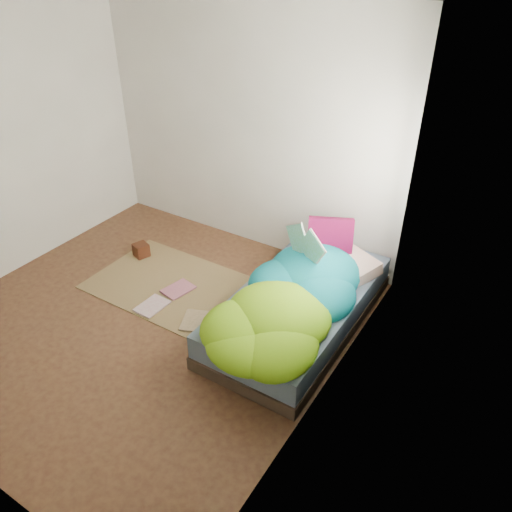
{
  "coord_description": "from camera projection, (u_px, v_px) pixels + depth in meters",
  "views": [
    {
      "loc": [
        2.76,
        -2.47,
        3.01
      ],
      "look_at": [
        0.74,
        0.75,
        0.55
      ],
      "focal_mm": 35.0,
      "sensor_mm": 36.0,
      "label": 1
    }
  ],
  "objects": [
    {
      "name": "ground",
      "position": [
        145.0,
        320.0,
        4.63
      ],
      "size": [
        3.5,
        3.5,
        0.0
      ],
      "primitive_type": "cube",
      "color": "#45261A",
      "rests_on": "ground"
    },
    {
      "name": "room_walls",
      "position": [
        121.0,
        154.0,
        3.74
      ],
      "size": [
        3.54,
        3.54,
        2.62
      ],
      "color": "silver",
      "rests_on": "ground"
    },
    {
      "name": "bed",
      "position": [
        299.0,
        309.0,
        4.5
      ],
      "size": [
        1.0,
        2.0,
        0.34
      ],
      "color": "#372D1E",
      "rests_on": "ground"
    },
    {
      "name": "duvet",
      "position": [
        288.0,
        291.0,
        4.16
      ],
      "size": [
        0.96,
        1.84,
        0.34
      ],
      "primitive_type": null,
      "color": "#085D80",
      "rests_on": "bed"
    },
    {
      "name": "rug",
      "position": [
        171.0,
        285.0,
        5.08
      ],
      "size": [
        1.6,
        1.1,
        0.01
      ],
      "primitive_type": "cube",
      "color": "brown",
      "rests_on": "ground"
    },
    {
      "name": "pillow_floral",
      "position": [
        349.0,
        263.0,
        4.71
      ],
      "size": [
        0.65,
        0.55,
        0.12
      ],
      "primitive_type": "cube",
      "rotation": [
        0.0,
        0.0,
        -0.44
      ],
      "color": "silver",
      "rests_on": "bed"
    },
    {
      "name": "pillow_magenta",
      "position": [
        330.0,
        240.0,
        4.76
      ],
      "size": [
        0.44,
        0.3,
        0.43
      ],
      "primitive_type": "cube",
      "rotation": [
        0.0,
        0.0,
        0.44
      ],
      "color": "#440420",
      "rests_on": "bed"
    },
    {
      "name": "open_book",
      "position": [
        305.0,
        234.0,
        4.36
      ],
      "size": [
        0.43,
        0.26,
        0.26
      ],
      "primitive_type": null,
      "rotation": [
        0.0,
        0.0,
        -0.42
      ],
      "color": "#2C8935",
      "rests_on": "duvet"
    },
    {
      "name": "wooden_box",
      "position": [
        141.0,
        250.0,
        5.5
      ],
      "size": [
        0.18,
        0.18,
        0.15
      ],
      "primitive_type": "cube",
      "rotation": [
        0.0,
        0.0,
        -0.33
      ],
      "color": "#351A0C",
      "rests_on": "rug"
    },
    {
      "name": "floor_book_a",
      "position": [
        144.0,
        302.0,
        4.81
      ],
      "size": [
        0.23,
        0.31,
        0.02
      ],
      "primitive_type": "imported",
      "rotation": [
        0.0,
        0.0,
        -0.04
      ],
      "color": "silver",
      "rests_on": "rug"
    },
    {
      "name": "floor_book_b",
      "position": [
        171.0,
        285.0,
        5.05
      ],
      "size": [
        0.28,
        0.34,
        0.03
      ],
      "primitive_type": "imported",
      "rotation": [
        0.0,
        0.0,
        -0.21
      ],
      "color": "#B76973",
      "rests_on": "rug"
    },
    {
      "name": "floor_book_c",
      "position": [
        183.0,
        320.0,
        4.6
      ],
      "size": [
        0.32,
        0.36,
        0.02
      ],
      "primitive_type": "imported",
      "rotation": [
        0.0,
        0.0,
        0.4
      ],
      "color": "tan",
      "rests_on": "rug"
    }
  ]
}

